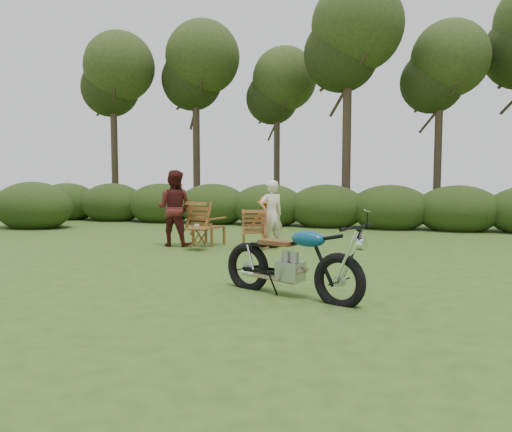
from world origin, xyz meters
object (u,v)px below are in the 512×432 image
(lawn_chair_left, at_px, (209,245))
(side_table, at_px, (198,239))
(lawn_chair_right, at_px, (254,248))
(cup, at_px, (197,226))
(adult_b, at_px, (175,246))
(child, at_px, (266,245))
(adult_a, at_px, (271,248))
(motorcycle, at_px, (290,296))

(lawn_chair_left, height_order, side_table, lawn_chair_left)
(lawn_chair_right, relative_size, side_table, 1.81)
(cup, bearing_deg, adult_b, 147.93)
(child, bearing_deg, cup, 40.42)
(adult_b, bearing_deg, adult_a, -175.77)
(cup, xyz_separation_m, adult_b, (-0.80, 0.50, -0.55))
(cup, height_order, adult_b, adult_b)
(motorcycle, relative_size, adult_a, 1.38)
(adult_b, bearing_deg, motorcycle, 130.84)
(cup, height_order, child, same)
(side_table, bearing_deg, adult_b, 149.09)
(adult_b, bearing_deg, child, -160.29)
(side_table, bearing_deg, lawn_chair_right, 28.77)
(lawn_chair_right, distance_m, adult_a, 0.39)
(adult_a, bearing_deg, lawn_chair_right, -23.44)
(lawn_chair_left, height_order, child, child)
(lawn_chair_left, xyz_separation_m, child, (1.33, 0.43, 0.00))
(motorcycle, height_order, lawn_chair_right, motorcycle)
(side_table, relative_size, cup, 4.56)
(lawn_chair_left, height_order, adult_a, adult_a)
(adult_a, bearing_deg, lawn_chair_left, -46.36)
(lawn_chair_right, bearing_deg, cup, 11.97)
(motorcycle, relative_size, lawn_chair_left, 2.06)
(lawn_chair_right, xyz_separation_m, adult_a, (0.37, 0.12, 0.00))
(side_table, xyz_separation_m, child, (1.23, 1.31, -0.25))
(lawn_chair_left, xyz_separation_m, side_table, (0.10, -0.88, 0.25))
(lawn_chair_right, relative_size, child, 0.77)
(lawn_chair_left, height_order, cup, cup)
(lawn_chair_right, distance_m, lawn_chair_left, 1.26)
(motorcycle, relative_size, side_table, 4.32)
(motorcycle, distance_m, adult_a, 4.54)
(cup, bearing_deg, side_table, 12.63)
(side_table, distance_m, cup, 0.30)
(cup, relative_size, child, 0.09)
(lawn_chair_right, relative_size, adult_b, 0.51)
(lawn_chair_right, relative_size, adult_a, 0.58)
(motorcycle, distance_m, side_table, 4.62)
(adult_b, height_order, child, adult_b)
(lawn_chair_left, relative_size, side_table, 2.10)
(adult_a, height_order, adult_b, adult_b)
(lawn_chair_right, relative_size, cup, 8.28)
(lawn_chair_right, height_order, child, child)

